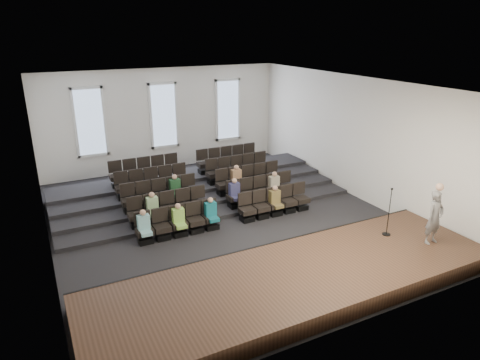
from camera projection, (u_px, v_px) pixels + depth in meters
name	position (u px, v px, depth m)	size (l,w,h in m)	color
ground	(223.00, 218.00, 16.15)	(14.00, 14.00, 0.00)	black
ceiling	(221.00, 84.00, 14.47)	(12.00, 14.00, 0.02)	white
wall_back	(164.00, 119.00, 21.22)	(12.00, 0.04, 5.00)	silver
wall_front	(353.00, 235.00, 9.40)	(12.00, 0.04, 5.00)	silver
wall_left	(39.00, 180.00, 12.77)	(0.04, 14.00, 5.00)	silver
wall_right	(353.00, 137.00, 17.85)	(0.04, 14.00, 5.00)	silver
stage	(299.00, 280.00, 11.78)	(11.80, 3.60, 0.50)	#442C1D
stage_lip	(267.00, 251.00, 13.27)	(11.80, 0.06, 0.52)	black
risers	(193.00, 187.00, 18.75)	(11.80, 4.80, 0.60)	black
seating_rows	(207.00, 189.00, 17.22)	(6.80, 4.70, 1.67)	black
windows	(164.00, 116.00, 21.09)	(8.44, 0.10, 3.24)	white
audience	(212.00, 198.00, 15.92)	(6.05, 2.64, 1.10)	#92C950
speaker	(435.00, 217.00, 13.01)	(0.62, 0.41, 1.69)	slate
mic_stand	(388.00, 221.00, 13.64)	(0.27, 0.27, 1.61)	black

